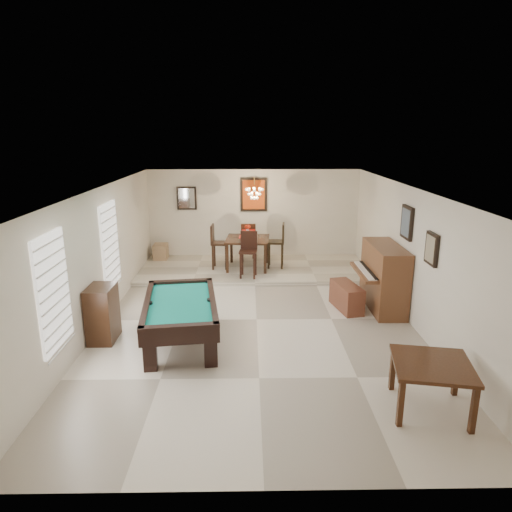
{
  "coord_description": "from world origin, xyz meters",
  "views": [
    {
      "loc": [
        -0.15,
        -8.44,
        3.63
      ],
      "look_at": [
        0.0,
        0.6,
        1.15
      ],
      "focal_mm": 32.0,
      "sensor_mm": 36.0,
      "label": 1
    }
  ],
  "objects_px": {
    "apothecary_chest": "(102,314)",
    "dining_chair_south": "(248,255)",
    "dining_chair_west": "(220,247)",
    "chandelier": "(254,189)",
    "dining_chair_east": "(276,245)",
    "dining_table": "(248,251)",
    "piano_bench": "(347,297)",
    "upright_piano": "(376,277)",
    "corner_bench": "(161,251)",
    "square_table": "(430,386)",
    "flower_vase": "(248,229)",
    "dining_chair_north": "(248,242)",
    "pool_table": "(181,322)"
  },
  "relations": [
    {
      "from": "apothecary_chest",
      "to": "dining_chair_south",
      "type": "distance_m",
      "value": 4.17
    },
    {
      "from": "dining_chair_west",
      "to": "chandelier",
      "type": "relative_size",
      "value": 1.94
    },
    {
      "from": "dining_chair_west",
      "to": "dining_chair_east",
      "type": "height_order",
      "value": "dining_chair_east"
    },
    {
      "from": "apothecary_chest",
      "to": "dining_table",
      "type": "bearing_deg",
      "value": 57.55
    },
    {
      "from": "apothecary_chest",
      "to": "dining_table",
      "type": "height_order",
      "value": "dining_table"
    },
    {
      "from": "piano_bench",
      "to": "upright_piano",
      "type": "bearing_deg",
      "value": 5.3
    },
    {
      "from": "dining_table",
      "to": "chandelier",
      "type": "height_order",
      "value": "chandelier"
    },
    {
      "from": "corner_bench",
      "to": "upright_piano",
      "type": "bearing_deg",
      "value": -34.29
    },
    {
      "from": "chandelier",
      "to": "dining_chair_south",
      "type": "bearing_deg",
      "value": -101.57
    },
    {
      "from": "dining_table",
      "to": "corner_bench",
      "type": "relative_size",
      "value": 2.35
    },
    {
      "from": "square_table",
      "to": "corner_bench",
      "type": "distance_m",
      "value": 8.72
    },
    {
      "from": "upright_piano",
      "to": "chandelier",
      "type": "xyz_separation_m",
      "value": [
        -2.52,
        2.61,
        1.52
      ]
    },
    {
      "from": "piano_bench",
      "to": "dining_chair_south",
      "type": "relative_size",
      "value": 0.87
    },
    {
      "from": "upright_piano",
      "to": "dining_chair_east",
      "type": "xyz_separation_m",
      "value": [
        -1.96,
        2.66,
        0.03
      ]
    },
    {
      "from": "flower_vase",
      "to": "dining_chair_east",
      "type": "height_order",
      "value": "dining_chair_east"
    },
    {
      "from": "corner_bench",
      "to": "dining_chair_west",
      "type": "bearing_deg",
      "value": -28.13
    },
    {
      "from": "dining_table",
      "to": "dining_chair_west",
      "type": "xyz_separation_m",
      "value": [
        -0.73,
        -0.02,
        0.12
      ]
    },
    {
      "from": "dining_chair_east",
      "to": "chandelier",
      "type": "xyz_separation_m",
      "value": [
        -0.57,
        -0.05,
        1.49
      ]
    },
    {
      "from": "dining_chair_west",
      "to": "dining_chair_east",
      "type": "relative_size",
      "value": 0.98
    },
    {
      "from": "upright_piano",
      "to": "dining_chair_south",
      "type": "relative_size",
      "value": 1.45
    },
    {
      "from": "corner_bench",
      "to": "chandelier",
      "type": "relative_size",
      "value": 0.79
    },
    {
      "from": "dining_chair_north",
      "to": "dining_chair_east",
      "type": "distance_m",
      "value": 1.0
    },
    {
      "from": "flower_vase",
      "to": "dining_chair_north",
      "type": "bearing_deg",
      "value": 89.21
    },
    {
      "from": "square_table",
      "to": "apothecary_chest",
      "type": "relative_size",
      "value": 0.99
    },
    {
      "from": "square_table",
      "to": "dining_chair_north",
      "type": "bearing_deg",
      "value": 109.11
    },
    {
      "from": "piano_bench",
      "to": "chandelier",
      "type": "height_order",
      "value": "chandelier"
    },
    {
      "from": "square_table",
      "to": "dining_chair_west",
      "type": "xyz_separation_m",
      "value": [
        -3.16,
        6.27,
        0.36
      ]
    },
    {
      "from": "square_table",
      "to": "flower_vase",
      "type": "bearing_deg",
      "value": 111.22
    },
    {
      "from": "pool_table",
      "to": "upright_piano",
      "type": "distance_m",
      "value": 4.19
    },
    {
      "from": "piano_bench",
      "to": "dining_chair_west",
      "type": "xyz_separation_m",
      "value": [
        -2.81,
        2.65,
        0.43
      ]
    },
    {
      "from": "pool_table",
      "to": "corner_bench",
      "type": "distance_m",
      "value": 5.27
    },
    {
      "from": "apothecary_chest",
      "to": "dining_chair_west",
      "type": "xyz_separation_m",
      "value": [
        1.85,
        4.04,
        0.2
      ]
    },
    {
      "from": "upright_piano",
      "to": "corner_bench",
      "type": "distance_m",
      "value": 6.27
    },
    {
      "from": "corner_bench",
      "to": "chandelier",
      "type": "height_order",
      "value": "chandelier"
    },
    {
      "from": "dining_chair_south",
      "to": "dining_table",
      "type": "bearing_deg",
      "value": 97.79
    },
    {
      "from": "dining_table",
      "to": "flower_vase",
      "type": "bearing_deg",
      "value": 0.0
    },
    {
      "from": "dining_table",
      "to": "chandelier",
      "type": "relative_size",
      "value": 1.85
    },
    {
      "from": "square_table",
      "to": "dining_chair_east",
      "type": "relative_size",
      "value": 0.84
    },
    {
      "from": "dining_chair_north",
      "to": "chandelier",
      "type": "height_order",
      "value": "chandelier"
    },
    {
      "from": "dining_table",
      "to": "dining_chair_west",
      "type": "bearing_deg",
      "value": -178.61
    },
    {
      "from": "flower_vase",
      "to": "dining_chair_west",
      "type": "relative_size",
      "value": 0.22
    },
    {
      "from": "piano_bench",
      "to": "dining_chair_west",
      "type": "relative_size",
      "value": 0.84
    },
    {
      "from": "dining_chair_south",
      "to": "corner_bench",
      "type": "height_order",
      "value": "dining_chair_south"
    },
    {
      "from": "square_table",
      "to": "dining_chair_north",
      "type": "distance_m",
      "value": 7.43
    },
    {
      "from": "piano_bench",
      "to": "flower_vase",
      "type": "relative_size",
      "value": 3.91
    },
    {
      "from": "upright_piano",
      "to": "dining_chair_west",
      "type": "distance_m",
      "value": 4.3
    },
    {
      "from": "piano_bench",
      "to": "dining_chair_east",
      "type": "distance_m",
      "value": 3.06
    },
    {
      "from": "flower_vase",
      "to": "dining_chair_south",
      "type": "height_order",
      "value": "flower_vase"
    },
    {
      "from": "pool_table",
      "to": "dining_chair_west",
      "type": "xyz_separation_m",
      "value": [
        0.45,
        4.17,
        0.33
      ]
    },
    {
      "from": "upright_piano",
      "to": "square_table",
      "type": "bearing_deg",
      "value": -94.05
    }
  ]
}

